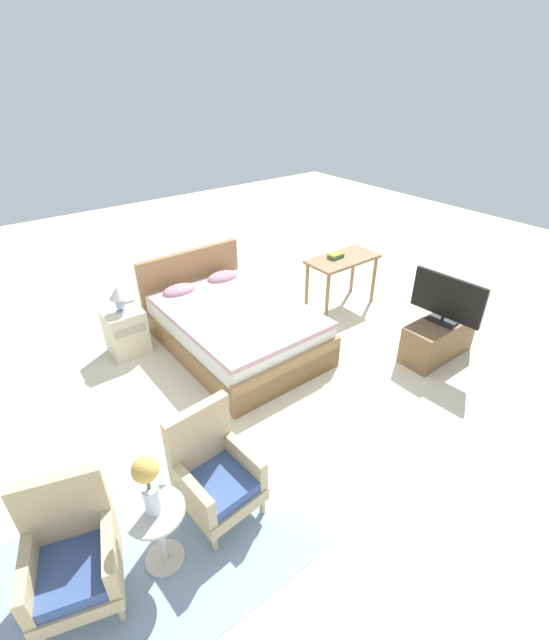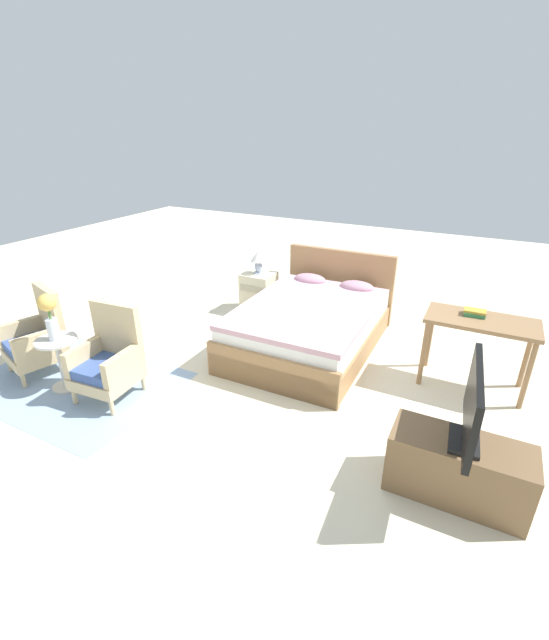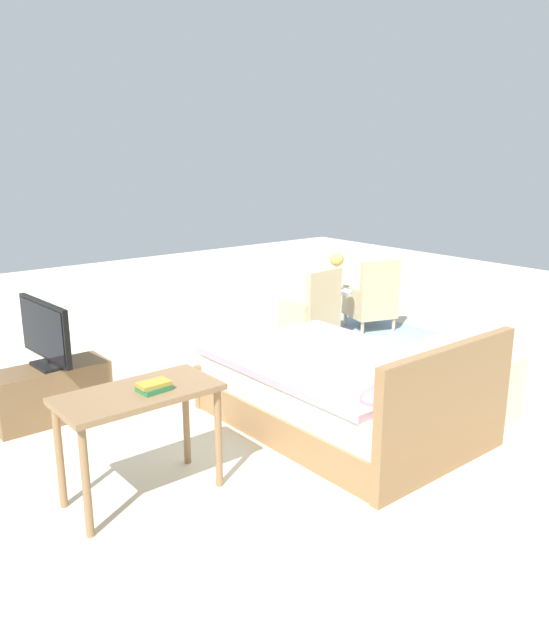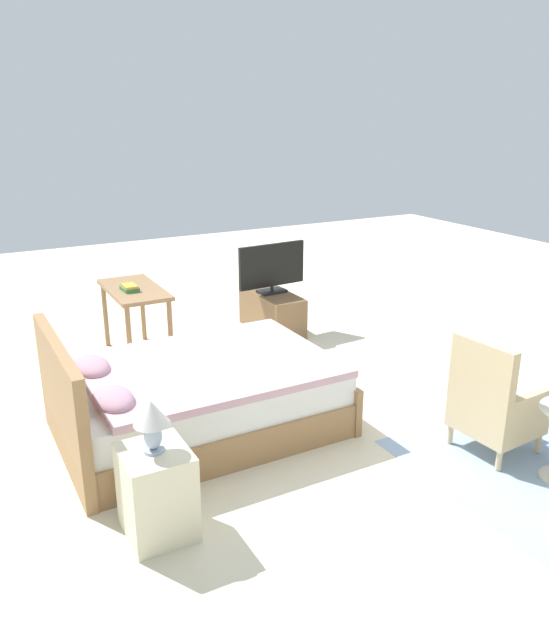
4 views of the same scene
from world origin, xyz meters
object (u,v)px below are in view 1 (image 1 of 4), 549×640
armchair_by_window_right (214,473)px  table_lamp (118,295)px  flower_vase (148,480)px  tv_flatscreen (447,299)px  bed (232,325)px  armchair_by_window_left (73,556)px  nightstand (126,332)px  tv_stand (438,339)px  vanity_desk (342,265)px  side_table (159,529)px  book_stack (336,256)px

armchair_by_window_right → table_lamp: 2.59m
flower_vase → tv_flatscreen: 3.75m
bed → armchair_by_window_left: (-2.41, -1.88, 0.08)m
nightstand → tv_stand: size_ratio=0.59×
armchair_by_window_right → vanity_desk: armchair_by_window_right is taller
armchair_by_window_right → tv_stand: armchair_by_window_right is taller
armchair_by_window_right → side_table: size_ratio=1.64×
armchair_by_window_left → nightstand: 2.87m
armchair_by_window_right → book_stack: (3.10, 1.87, 0.40)m
flower_vase → armchair_by_window_right: bearing=15.8°
side_table → table_lamp: (0.79, 2.70, 0.43)m
armchair_by_window_left → vanity_desk: (4.23, 1.81, 0.26)m
flower_vase → table_lamp: size_ratio=1.45×
flower_vase → table_lamp: 2.81m
bed → nightstand: bearing=148.8°
armchair_by_window_right → flower_vase: flower_vase is taller
flower_vase → book_stack: 4.16m
armchair_by_window_right → side_table: bearing=-164.2°
armchair_by_window_right → tv_flatscreen: tv_flatscreen is taller
tv_flatscreen → vanity_desk: tv_flatscreen is taller
tv_stand → vanity_desk: 1.68m
side_table → book_stack: (3.63, 2.02, 0.43)m
side_table → tv_flatscreen: tv_flatscreen is taller
armchair_by_window_right → vanity_desk: 3.67m
armchair_by_window_right → tv_stand: bearing=3.2°
side_table → book_stack: 4.18m
bed → flower_vase: flower_vase is taller
tv_flatscreen → table_lamp: bearing=141.2°
armchair_by_window_left → book_stack: 4.57m
nightstand → book_stack: size_ratio=2.77×
bed → tv_flatscreen: tv_flatscreen is taller
tv_flatscreen → book_stack: bearing=93.5°
tv_flatscreen → bed: bearing=137.3°
armchair_by_window_left → side_table: bearing=-16.0°
flower_vase → tv_flatscreen: tv_flatscreen is taller
side_table → tv_flatscreen: size_ratio=0.66×
book_stack → bed: bearing=179.8°
tv_flatscreen → vanity_desk: 1.63m
armchair_by_window_right → book_stack: bearing=31.1°
vanity_desk → book_stack: book_stack is taller
armchair_by_window_left → flower_vase: flower_vase is taller
armchair_by_window_right → side_table: 0.55m
nightstand → tv_stand: nightstand is taller
flower_vase → vanity_desk: 4.20m
side_table → nightstand: 2.81m
armchair_by_window_left → flower_vase: size_ratio=1.93×
table_lamp → flower_vase: bearing=-106.4°
bed → side_table: 2.78m
armchair_by_window_left → bed: bearing=37.9°
armchair_by_window_right → book_stack: 3.65m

